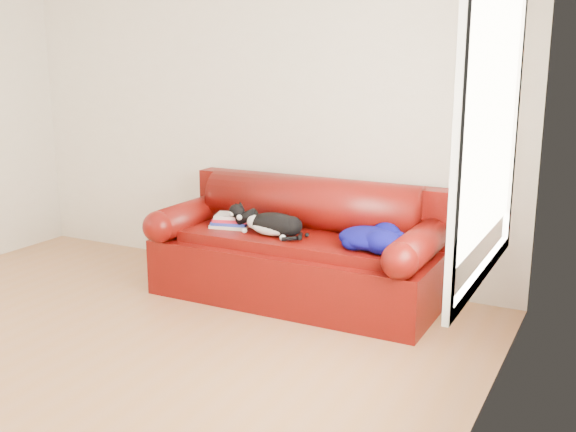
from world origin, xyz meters
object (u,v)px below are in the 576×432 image
object	(u,v)px
cat	(274,225)
blanket	(372,237)
book_stack	(232,221)
sofa_base	(297,267)

from	to	relation	value
cat	blanket	world-z (taller)	cat
book_stack	cat	xyz separation A→B (m)	(0.41, -0.08, 0.03)
cat	book_stack	bearing A→B (deg)	169.95
sofa_base	cat	xyz separation A→B (m)	(-0.12, -0.13, 0.34)
cat	blanket	size ratio (longest dim) A/B	1.05
book_stack	cat	bearing A→B (deg)	-11.24
cat	blanket	distance (m)	0.74
sofa_base	book_stack	bearing A→B (deg)	-174.65
sofa_base	cat	size ratio (longest dim) A/B	3.61
book_stack	cat	distance (m)	0.42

